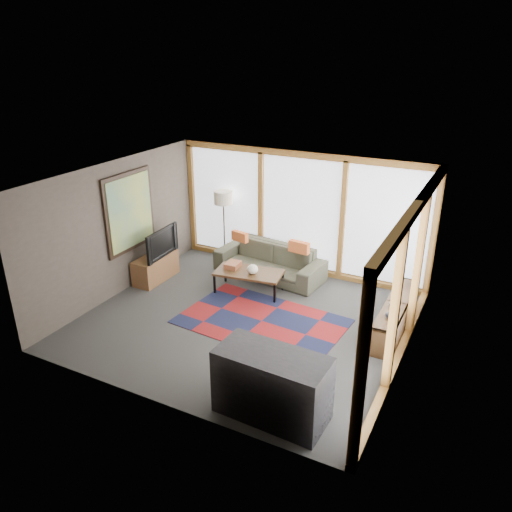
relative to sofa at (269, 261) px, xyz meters
The scene contains 17 objects.
ground 1.95m from the sofa, 76.99° to the right, with size 5.50×5.50×0.00m, color #31302E.
room_envelope 2.01m from the sofa, 54.74° to the right, with size 5.52×5.02×2.62m.
rug 1.94m from the sofa, 68.45° to the right, with size 2.83×1.82×0.01m, color maroon.
sofa is the anchor object (origin of this frame).
pillow_left 0.82m from the sofa, behind, with size 0.38×0.11×0.21m, color #D1612C.
pillow_right 0.81m from the sofa, ahead, with size 0.43×0.13×0.24m, color #D1612C.
floor_lamp 1.38m from the sofa, 166.97° to the left, with size 0.41×0.41×1.63m, color #2F2217, non-canonical shape.
coffee_table 0.86m from the sofa, 92.86° to the right, with size 1.31×0.66×0.44m, color #331D0E, non-canonical shape.
book_stack 0.93m from the sofa, 117.13° to the right, with size 0.26×0.32×0.11m, color brown.
vase 0.92m from the sofa, 85.96° to the right, with size 0.22×0.22×0.19m, color beige.
bookshelf 3.01m from the sofa, 18.21° to the right, with size 0.37×2.06×0.52m, color #331D0E, non-canonical shape.
bowl_a 3.28m from the sofa, 27.64° to the right, with size 0.21×0.21×0.11m, color black.
bowl_b 3.08m from the sofa, 22.04° to the right, with size 0.16×0.16×0.08m, color black.
shelf_picture 3.02m from the sofa, ahead, with size 0.04×0.34×0.45m, color black.
tv_console 2.38m from the sofa, 148.91° to the right, with size 0.44×1.06×0.53m, color brown.
television 2.34m from the sofa, 148.91° to the right, with size 1.04×0.14×0.60m, color black.
bar_counter 4.31m from the sofa, 63.98° to the right, with size 1.47×0.69×0.93m, color black.
Camera 1 is at (3.68, -6.82, 4.56)m, focal length 35.00 mm.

